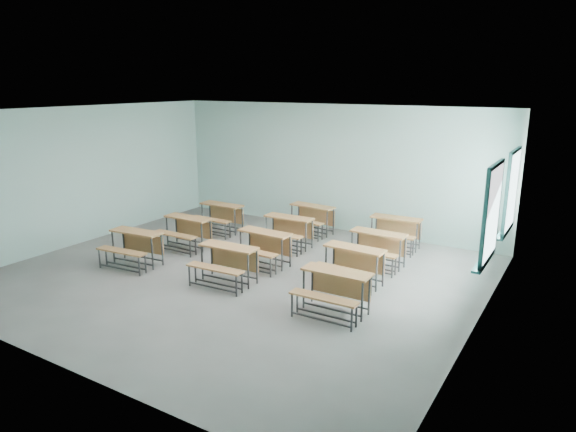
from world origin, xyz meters
name	(u,v)px	position (x,y,z in m)	size (l,w,h in m)	color
room	(242,197)	(0.08, 0.03, 1.60)	(9.04, 8.04, 3.24)	gray
desk_unit_r0c0	(134,243)	(-2.21, -0.68, 0.48)	(1.22, 0.87, 0.72)	#9E6839
desk_unit_r0c1	(226,259)	(0.05, -0.47, 0.48)	(1.19, 0.83, 0.72)	#9E6839
desk_unit_r0c2	(333,286)	(2.38, -0.62, 0.48)	(1.16, 0.79, 0.72)	#9E6839
desk_unit_r1c0	(185,228)	(-2.07, 0.74, 0.48)	(1.15, 0.77, 0.72)	#9E6839
desk_unit_r1c1	(262,244)	(0.10, 0.68, 0.48)	(1.18, 0.81, 0.72)	#9E6839
desk_unit_r1c2	(352,261)	(2.13, 0.68, 0.48)	(1.18, 0.82, 0.72)	#9E6839
desk_unit_r2c0	(219,214)	(-2.22, 2.17, 0.48)	(1.15, 0.77, 0.72)	#9E6839
desk_unit_r2c1	(287,228)	(-0.10, 1.97, 0.48)	(1.17, 0.79, 0.72)	#9E6839
desk_unit_r2c2	(376,244)	(2.14, 1.86, 0.48)	(1.16, 0.78, 0.72)	#9E6839
desk_unit_r3c1	(310,215)	(-0.18, 3.25, 0.48)	(1.21, 0.86, 0.72)	#9E6839
desk_unit_r3c2	(394,228)	(2.05, 3.20, 0.48)	(1.18, 0.81, 0.72)	#9E6839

